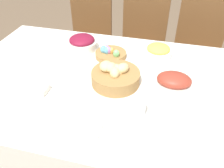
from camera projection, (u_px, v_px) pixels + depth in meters
name	position (u px, v px, depth m)	size (l,w,h in m)	color
ground_plane	(114.00, 161.00, 1.82)	(12.00, 12.00, 0.00)	brown
dining_table	(115.00, 127.00, 1.59)	(1.88, 1.12, 0.77)	silver
chair_far_center	(140.00, 45.00, 2.22)	(0.46, 0.46, 0.98)	brown
chair_far_right	(197.00, 51.00, 2.12)	(0.43, 0.43, 0.98)	brown
chair_far_left	(87.00, 38.00, 2.32)	(0.46, 0.46, 0.98)	brown
bread_basket	(115.00, 76.00, 1.31)	(0.27, 0.27, 0.12)	#9E7542
egg_basket	(110.00, 54.00, 1.55)	(0.20, 0.20, 0.08)	#9E7542
ham_platter	(174.00, 81.00, 1.32)	(0.29, 0.21, 0.08)	silver
beet_salad_bowl	(82.00, 43.00, 1.63)	(0.20, 0.20, 0.10)	silver
pineapple_bowl	(158.00, 51.00, 1.54)	(0.18, 0.18, 0.09)	silver
dinner_plate	(74.00, 127.00, 1.07)	(0.26, 0.26, 0.01)	silver
fork	(43.00, 121.00, 1.10)	(0.01, 0.17, 0.00)	silver
knife	(107.00, 134.00, 1.04)	(0.01, 0.17, 0.00)	silver
spoon	(113.00, 135.00, 1.04)	(0.01, 0.17, 0.00)	silver
drinking_cup	(138.00, 108.00, 1.12)	(0.07, 0.07, 0.08)	silver
butter_dish	(36.00, 89.00, 1.27)	(0.13, 0.08, 0.03)	silver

